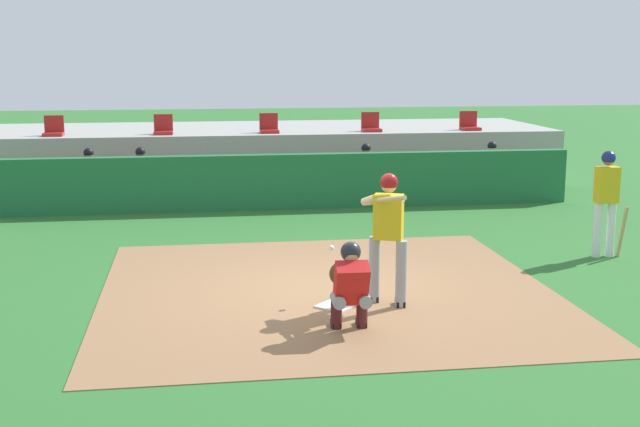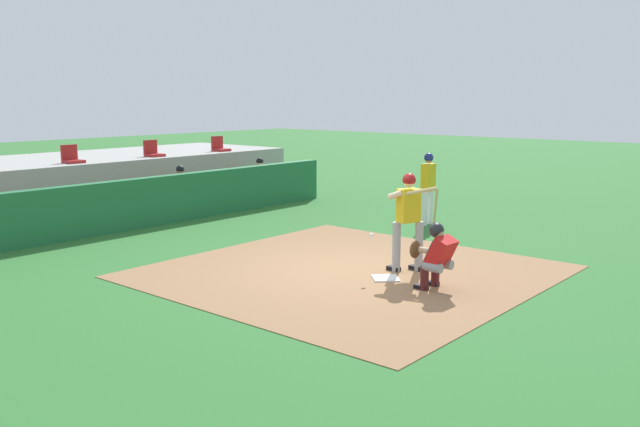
# 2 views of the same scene
# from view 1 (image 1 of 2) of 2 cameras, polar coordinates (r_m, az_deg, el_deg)

# --- Properties ---
(ground_plane) EXTENTS (80.00, 80.00, 0.00)m
(ground_plane) POSITION_cam_1_polar(r_m,az_deg,el_deg) (12.00, 0.49, -5.32)
(ground_plane) COLOR #2D6B2D
(dirt_infield) EXTENTS (6.40, 6.40, 0.01)m
(dirt_infield) POSITION_cam_1_polar(r_m,az_deg,el_deg) (12.00, 0.49, -5.29)
(dirt_infield) COLOR #936B47
(dirt_infield) RESTS_ON ground
(home_plate) EXTENTS (0.62, 0.62, 0.02)m
(home_plate) POSITION_cam_1_polar(r_m,az_deg,el_deg) (11.24, 1.13, -6.33)
(home_plate) COLOR white
(home_plate) RESTS_ON dirt_infield
(batter_at_plate) EXTENTS (0.58, 0.88, 1.80)m
(batter_at_plate) POSITION_cam_1_polar(r_m,az_deg,el_deg) (11.13, 4.65, -1.15)
(batter_at_plate) COLOR #99999E
(batter_at_plate) RESTS_ON ground
(catcher_crouched) EXTENTS (0.49, 1.65, 1.13)m
(catcher_crouched) POSITION_cam_1_polar(r_m,az_deg,el_deg) (10.16, 2.06, -4.79)
(catcher_crouched) COLOR gray
(catcher_crouched) RESTS_ON ground
(on_deck_batter) EXTENTS (0.58, 0.23, 1.79)m
(on_deck_batter) POSITION_cam_1_polar(r_m,az_deg,el_deg) (14.58, 19.04, 1.10)
(on_deck_batter) COLOR silver
(on_deck_batter) RESTS_ON ground
(dugout_wall) EXTENTS (13.00, 0.30, 1.20)m
(dugout_wall) POSITION_cam_1_polar(r_m,az_deg,el_deg) (18.18, -2.68, 2.20)
(dugout_wall) COLOR #1E6638
(dugout_wall) RESTS_ON ground
(dugout_bench) EXTENTS (11.80, 0.44, 0.45)m
(dugout_bench) POSITION_cam_1_polar(r_m,az_deg,el_deg) (19.23, -2.98, 1.54)
(dugout_bench) COLOR olive
(dugout_bench) RESTS_ON ground
(dugout_player_0) EXTENTS (0.49, 0.70, 1.30)m
(dugout_player_0) POSITION_cam_1_polar(r_m,az_deg,el_deg) (19.07, -15.54, 2.44)
(dugout_player_0) COLOR #939399
(dugout_player_0) RESTS_ON ground
(dugout_player_1) EXTENTS (0.49, 0.70, 1.30)m
(dugout_player_1) POSITION_cam_1_polar(r_m,az_deg,el_deg) (18.96, -12.17, 2.55)
(dugout_player_1) COLOR #939399
(dugout_player_1) RESTS_ON ground
(dugout_player_2) EXTENTS (0.49, 0.70, 1.30)m
(dugout_player_2) POSITION_cam_1_polar(r_m,az_deg,el_deg) (19.31, 3.23, 2.93)
(dugout_player_2) COLOR #939399
(dugout_player_2) RESTS_ON ground
(dugout_player_3) EXTENTS (0.49, 0.70, 1.30)m
(dugout_player_3) POSITION_cam_1_polar(r_m,az_deg,el_deg) (20.15, 11.77, 3.05)
(dugout_player_3) COLOR #939399
(dugout_player_3) RESTS_ON ground
(stands_platform) EXTENTS (15.00, 4.40, 1.40)m
(stands_platform) POSITION_cam_1_polar(r_m,az_deg,el_deg) (22.51, -3.82, 4.13)
(stands_platform) COLOR #9E9E99
(stands_platform) RESTS_ON ground
(stadium_seat_0) EXTENTS (0.46, 0.46, 0.48)m
(stadium_seat_0) POSITION_cam_1_polar(r_m,az_deg,el_deg) (21.12, -17.77, 5.46)
(stadium_seat_0) COLOR #A51E1E
(stadium_seat_0) RESTS_ON stands_platform
(stadium_seat_1) EXTENTS (0.46, 0.46, 0.48)m
(stadium_seat_1) POSITION_cam_1_polar(r_m,az_deg,el_deg) (20.86, -10.68, 5.73)
(stadium_seat_1) COLOR #A51E1E
(stadium_seat_1) RESTS_ON stands_platform
(stadium_seat_2) EXTENTS (0.46, 0.46, 0.48)m
(stadium_seat_2) POSITION_cam_1_polar(r_m,az_deg,el_deg) (20.92, -3.51, 5.91)
(stadium_seat_2) COLOR #A51E1E
(stadium_seat_2) RESTS_ON stands_platform
(stadium_seat_3) EXTENTS (0.46, 0.46, 0.48)m
(stadium_seat_3) POSITION_cam_1_polar(r_m,az_deg,el_deg) (21.30, 3.51, 6.00)
(stadium_seat_3) COLOR #A51E1E
(stadium_seat_3) RESTS_ON stands_platform
(stadium_seat_4) EXTENTS (0.46, 0.46, 0.48)m
(stadium_seat_4) POSITION_cam_1_polar(r_m,az_deg,el_deg) (21.98, 10.20, 6.01)
(stadium_seat_4) COLOR #A51E1E
(stadium_seat_4) RESTS_ON stands_platform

